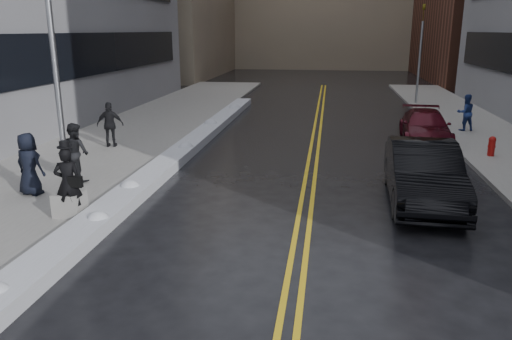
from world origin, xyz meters
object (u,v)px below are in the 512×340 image
at_px(pedestrian_b, 75,152).
at_px(pedestrian_c, 29,164).
at_px(pedestrian_fedora, 68,183).
at_px(fire_hydrant, 492,145).
at_px(pedestrian_east, 466,113).
at_px(car_maroon, 425,127).
at_px(lamppost, 61,121).
at_px(car_black, 423,174).
at_px(pedestrian_d, 110,125).
at_px(traffic_signal, 420,50).

relative_size(pedestrian_b, pedestrian_c, 1.02).
bearing_deg(pedestrian_fedora, pedestrian_c, -50.53).
bearing_deg(pedestrian_fedora, fire_hydrant, -159.23).
distance_m(pedestrian_east, car_maroon, 3.18).
height_order(lamppost, car_maroon, lamppost).
distance_m(fire_hydrant, car_black, 6.29).
height_order(lamppost, pedestrian_east, lamppost).
relative_size(pedestrian_c, pedestrian_d, 0.99).
xyz_separation_m(traffic_signal, car_maroon, (-1.43, -11.40, -2.72)).
distance_m(pedestrian_d, car_maroon, 12.97).
bearing_deg(traffic_signal, car_maroon, -97.15).
bearing_deg(pedestrian_d, fire_hydrant, 171.34).
xyz_separation_m(traffic_signal, pedestrian_fedora, (-11.70, -22.15, -2.36)).
height_order(lamppost, pedestrian_c, lamppost).
distance_m(pedestrian_fedora, pedestrian_b, 3.23).
xyz_separation_m(lamppost, pedestrian_c, (-1.89, 1.38, -1.50)).
bearing_deg(pedestrian_c, pedestrian_east, -128.35).
xyz_separation_m(pedestrian_d, car_black, (11.13, -4.70, -0.20)).
relative_size(pedestrian_fedora, pedestrian_east, 1.07).
xyz_separation_m(pedestrian_b, car_maroon, (11.61, 7.80, -0.37)).
height_order(pedestrian_d, car_black, pedestrian_d).
height_order(traffic_signal, pedestrian_d, traffic_signal).
relative_size(fire_hydrant, pedestrian_east, 0.44).
distance_m(fire_hydrant, pedestrian_d, 14.51).
relative_size(pedestrian_b, pedestrian_east, 1.09).
distance_m(traffic_signal, car_black, 19.68).
xyz_separation_m(fire_hydrant, pedestrian_b, (-13.54, -5.21, 0.51)).
relative_size(fire_hydrant, pedestrian_b, 0.40).
distance_m(pedestrian_c, car_maroon, 15.34).
bearing_deg(pedestrian_fedora, car_maroon, -146.68).
xyz_separation_m(lamppost, pedestrian_fedora, (0.10, -0.15, -1.49)).
bearing_deg(pedestrian_east, car_maroon, 33.02).
height_order(car_black, car_maroon, car_black).
distance_m(lamppost, car_black, 9.49).
bearing_deg(car_black, pedestrian_d, 159.34).
bearing_deg(pedestrian_d, car_black, 146.06).
bearing_deg(lamppost, car_black, 16.77).
bearing_deg(fire_hydrant, car_maroon, 126.65).
bearing_deg(pedestrian_d, pedestrian_fedora, 95.85).
bearing_deg(car_black, pedestrian_east, 72.89).
bearing_deg(fire_hydrant, pedestrian_fedora, -146.26).
xyz_separation_m(pedestrian_c, car_maroon, (12.26, 9.22, -0.35)).
xyz_separation_m(fire_hydrant, car_maroon, (-1.93, 2.60, 0.13)).
relative_size(lamppost, fire_hydrant, 10.45).
distance_m(pedestrian_b, car_maroon, 14.00).
bearing_deg(traffic_signal, pedestrian_d, -133.78).
distance_m(fire_hydrant, pedestrian_b, 14.52).
xyz_separation_m(pedestrian_fedora, car_maroon, (10.27, 10.74, -0.36)).
distance_m(fire_hydrant, pedestrian_east, 4.94).
height_order(lamppost, traffic_signal, lamppost).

